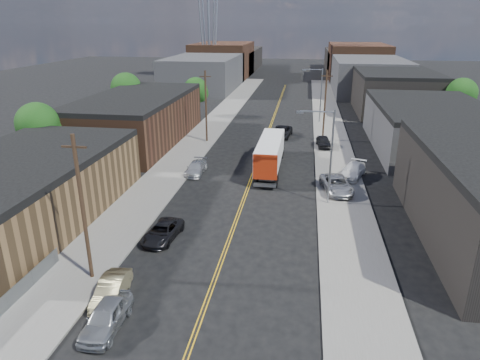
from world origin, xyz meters
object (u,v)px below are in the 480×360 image
(car_right_lot_a, at_px, (337,185))
(car_ahead_truck, at_px, (281,132))
(car_left_b, at_px, (111,290))
(car_left_d, at_px, (196,168))
(car_left_c, at_px, (163,232))
(car_left_a, at_px, (106,317))
(car_right_lot_c, at_px, (324,142))
(semi_truck, at_px, (271,150))
(car_right_lot_b, at_px, (353,171))

(car_right_lot_a, relative_size, car_ahead_truck, 0.96)
(car_left_b, relative_size, car_ahead_truck, 0.74)
(car_left_d, bearing_deg, car_right_lot_a, -12.18)
(car_left_c, distance_m, car_left_d, 15.60)
(car_left_b, xyz_separation_m, car_left_c, (0.65, 8.00, -0.04))
(car_left_a, relative_size, car_right_lot_a, 0.82)
(car_left_a, bearing_deg, car_left_b, 108.45)
(car_right_lot_a, distance_m, car_right_lot_c, 16.38)
(semi_truck, distance_m, car_left_d, 8.94)
(car_right_lot_a, height_order, car_right_lot_c, car_right_lot_a)
(semi_truck, xyz_separation_m, car_right_lot_c, (6.43, 9.49, -1.26))
(car_right_lot_b, bearing_deg, car_left_a, -99.80)
(car_left_c, relative_size, car_right_lot_c, 1.09)
(car_ahead_truck, bearing_deg, car_right_lot_a, -65.33)
(car_left_a, height_order, car_right_lot_c, car_right_lot_c)
(car_right_lot_b, xyz_separation_m, car_ahead_truck, (-8.83, 16.67, -0.09))
(car_left_d, bearing_deg, car_right_lot_c, 42.11)
(car_left_a, bearing_deg, car_right_lot_a, 58.03)
(car_left_b, distance_m, car_right_lot_c, 38.99)
(car_left_c, height_order, car_ahead_truck, car_ahead_truck)
(car_left_b, distance_m, car_right_lot_a, 24.90)
(car_right_lot_a, bearing_deg, car_left_a, -132.79)
(car_right_lot_c, bearing_deg, semi_truck, -130.46)
(car_left_c, xyz_separation_m, car_right_lot_a, (14.19, 12.00, 0.26))
(car_left_b, bearing_deg, car_right_lot_c, 63.61)
(car_left_d, relative_size, car_ahead_truck, 0.81)
(car_left_b, xyz_separation_m, car_right_lot_c, (14.07, 36.37, 0.19))
(car_left_d, bearing_deg, semi_truck, 22.99)
(car_right_lot_a, bearing_deg, car_ahead_truck, 96.61)
(car_left_a, bearing_deg, car_left_c, 90.96)
(car_left_a, xyz_separation_m, car_right_lot_c, (13.20, 38.94, 0.12))
(car_right_lot_c, bearing_deg, car_right_lot_b, -82.83)
(car_left_a, height_order, car_right_lot_b, car_right_lot_b)
(car_left_b, bearing_deg, car_ahead_truck, 73.77)
(car_left_a, xyz_separation_m, car_left_b, (-0.87, 2.57, -0.07))
(semi_truck, relative_size, car_left_a, 3.21)
(car_left_c, distance_m, car_right_lot_a, 18.58)
(semi_truck, distance_m, car_left_c, 20.18)
(car_left_b, distance_m, car_ahead_truck, 42.14)
(car_right_lot_a, bearing_deg, car_right_lot_b, 55.57)
(car_left_b, bearing_deg, car_left_d, 86.06)
(car_right_lot_a, height_order, car_ahead_truck, car_right_lot_a)
(car_left_d, height_order, car_right_lot_b, car_right_lot_b)
(semi_truck, bearing_deg, car_right_lot_b, -12.55)
(car_left_b, xyz_separation_m, car_ahead_truck, (8.04, 41.37, 0.10))
(semi_truck, bearing_deg, car_left_d, -157.13)
(car_left_c, distance_m, car_ahead_truck, 34.18)
(semi_truck, relative_size, car_left_d, 3.11)
(semi_truck, height_order, car_right_lot_a, semi_truck)
(car_right_lot_a, relative_size, car_right_lot_b, 1.09)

